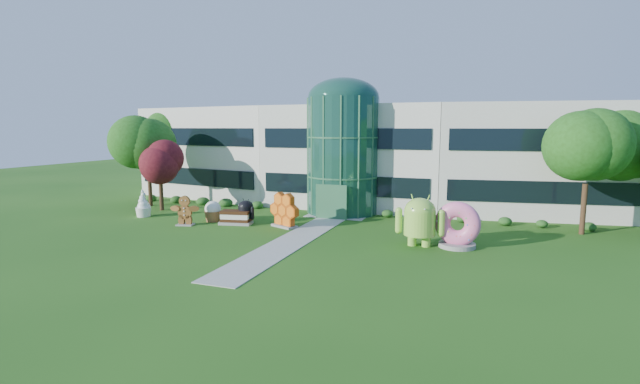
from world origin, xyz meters
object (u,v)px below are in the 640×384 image
at_px(donut, 458,224).
at_px(gingerbread, 185,210).
at_px(android_black, 246,210).
at_px(android_green, 420,218).

distance_m(donut, gingerbread, 19.73).
distance_m(android_black, gingerbread, 4.55).
bearing_deg(gingerbread, android_black, 13.67).
distance_m(android_black, donut, 15.79).
height_order(android_black, gingerbread, gingerbread).
height_order(android_green, donut, android_green).
bearing_deg(android_green, donut, 12.76).
xyz_separation_m(android_green, android_black, (-13.46, 2.20, -0.72)).
bearing_deg(gingerbread, android_green, -14.39).
bearing_deg(android_black, android_green, 12.37).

